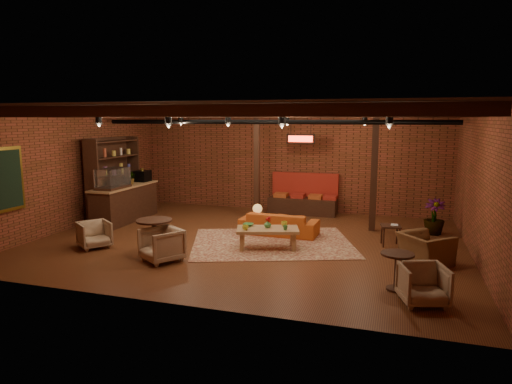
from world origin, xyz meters
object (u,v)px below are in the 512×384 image
(armchair_b, at_px, (161,243))
(side_table_lamp, at_px, (257,211))
(armchair_right, at_px, (425,244))
(side_table_book, at_px, (391,227))
(coffee_table, at_px, (267,230))
(plant_tall, at_px, (436,182))
(sofa, at_px, (279,224))
(round_table_left, at_px, (154,231))
(armchair_a, at_px, (94,233))
(armchair_far, at_px, (423,283))
(round_table_right, at_px, (397,265))

(armchair_b, bearing_deg, side_table_lamp, 100.05)
(armchair_b, xyz_separation_m, armchair_right, (5.23, 1.52, 0.03))
(side_table_book, bearing_deg, coffee_table, -157.56)
(armchair_b, relative_size, plant_tall, 0.28)
(coffee_table, bearing_deg, side_table_lamp, 116.23)
(sofa, distance_m, plant_tall, 4.12)
(round_table_left, relative_size, armchair_a, 1.18)
(sofa, distance_m, coffee_table, 1.32)
(armchair_far, bearing_deg, round_table_right, 112.29)
(sofa, relative_size, plant_tall, 0.72)
(sofa, height_order, side_table_lamp, side_table_lamp)
(coffee_table, distance_m, armchair_b, 2.40)
(armchair_b, height_order, round_table_right, armchair_b)
(round_table_right, xyz_separation_m, armchair_far, (0.41, -0.50, -0.09))
(coffee_table, xyz_separation_m, armchair_right, (3.39, -0.03, -0.01))
(armchair_right, bearing_deg, armchair_b, 65.56)
(armchair_b, xyz_separation_m, round_table_right, (4.68, -0.22, 0.06))
(coffee_table, height_order, round_table_right, coffee_table)
(coffee_table, xyz_separation_m, armchair_a, (-3.81, -1.12, -0.09))
(side_table_lamp, bearing_deg, coffee_table, -63.77)
(coffee_table, relative_size, armchair_b, 2.01)
(armchair_a, bearing_deg, plant_tall, -27.74)
(side_table_book, bearing_deg, side_table_lamp, 177.16)
(armchair_a, distance_m, side_table_book, 6.87)
(side_table_lamp, relative_size, plant_tall, 0.28)
(armchair_b, height_order, armchair_right, armchair_right)
(sofa, bearing_deg, coffee_table, 94.99)
(round_table_left, bearing_deg, plant_tall, 32.76)
(armchair_right, bearing_deg, sofa, 28.02)
(round_table_right, bearing_deg, sofa, 133.35)
(coffee_table, distance_m, side_table_lamp, 1.43)
(side_table_lamp, height_order, plant_tall, plant_tall)
(round_table_left, distance_m, armchair_far, 5.53)
(round_table_left, relative_size, armchair_b, 1.04)
(round_table_left, relative_size, armchair_right, 0.85)
(sofa, bearing_deg, side_table_book, 177.94)
(round_table_left, height_order, round_table_right, round_table_left)
(side_table_lamp, distance_m, armchair_b, 3.08)
(round_table_right, bearing_deg, plant_tall, 78.64)
(plant_tall, bearing_deg, armchair_far, -95.41)
(round_table_left, relative_size, side_table_book, 1.56)
(armchair_a, relative_size, armchair_b, 0.88)
(sofa, height_order, armchair_right, armchair_right)
(armchair_b, xyz_separation_m, armchair_far, (5.10, -0.72, -0.03))
(side_table_lamp, height_order, armchair_right, armchair_right)
(sofa, bearing_deg, armchair_a, 35.28)
(side_table_lamp, relative_size, side_table_book, 1.52)
(side_table_lamp, bearing_deg, armchair_far, -42.36)
(armchair_a, height_order, plant_tall, plant_tall)
(side_table_book, relative_size, round_table_right, 0.77)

